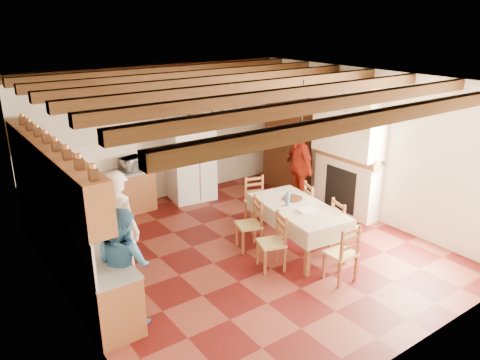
% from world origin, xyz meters
% --- Properties ---
extents(floor, '(6.00, 6.50, 0.02)m').
position_xyz_m(floor, '(0.00, 0.00, -0.01)').
color(floor, '#490D0C').
rests_on(floor, ground).
extents(ceiling, '(6.00, 6.50, 0.02)m').
position_xyz_m(ceiling, '(0.00, 0.00, 3.01)').
color(ceiling, silver).
rests_on(ceiling, ground).
extents(wall_back, '(6.00, 0.02, 3.00)m').
position_xyz_m(wall_back, '(0.00, 3.26, 1.50)').
color(wall_back, beige).
rests_on(wall_back, ground).
extents(wall_front, '(6.00, 0.02, 3.00)m').
position_xyz_m(wall_front, '(0.00, -3.26, 1.50)').
color(wall_front, beige).
rests_on(wall_front, ground).
extents(wall_left, '(0.02, 6.50, 3.00)m').
position_xyz_m(wall_left, '(-3.01, 0.00, 1.50)').
color(wall_left, beige).
rests_on(wall_left, ground).
extents(wall_right, '(0.02, 6.50, 3.00)m').
position_xyz_m(wall_right, '(3.01, 0.00, 1.50)').
color(wall_right, beige).
rests_on(wall_right, ground).
extents(ceiling_beams, '(6.00, 6.30, 0.16)m').
position_xyz_m(ceiling_beams, '(0.00, 0.00, 2.91)').
color(ceiling_beams, '#341B0A').
rests_on(ceiling_beams, ground).
extents(lower_cabinets_left, '(0.60, 4.30, 0.86)m').
position_xyz_m(lower_cabinets_left, '(-2.70, 1.05, 0.43)').
color(lower_cabinets_left, brown).
rests_on(lower_cabinets_left, ground).
extents(lower_cabinets_back, '(2.30, 0.60, 0.86)m').
position_xyz_m(lower_cabinets_back, '(-1.55, 2.95, 0.43)').
color(lower_cabinets_back, brown).
rests_on(lower_cabinets_back, ground).
extents(countertop_left, '(0.62, 4.30, 0.04)m').
position_xyz_m(countertop_left, '(-2.70, 1.05, 0.88)').
color(countertop_left, slate).
rests_on(countertop_left, lower_cabinets_left).
extents(countertop_back, '(2.34, 0.62, 0.04)m').
position_xyz_m(countertop_back, '(-1.55, 2.95, 0.88)').
color(countertop_back, slate).
rests_on(countertop_back, lower_cabinets_back).
extents(backsplash_left, '(0.03, 4.30, 0.60)m').
position_xyz_m(backsplash_left, '(-2.98, 1.05, 1.20)').
color(backsplash_left, white).
rests_on(backsplash_left, ground).
extents(backsplash_back, '(2.30, 0.03, 0.60)m').
position_xyz_m(backsplash_back, '(-1.55, 3.23, 1.20)').
color(backsplash_back, white).
rests_on(backsplash_back, ground).
extents(upper_cabinets, '(0.35, 4.20, 0.70)m').
position_xyz_m(upper_cabinets, '(-2.83, 1.05, 1.85)').
color(upper_cabinets, brown).
rests_on(upper_cabinets, ground).
extents(fireplace, '(0.56, 1.60, 2.80)m').
position_xyz_m(fireplace, '(2.72, 0.20, 1.40)').
color(fireplace, beige).
rests_on(fireplace, ground).
extents(wall_picture, '(0.34, 0.03, 0.42)m').
position_xyz_m(wall_picture, '(1.55, 3.23, 1.85)').
color(wall_picture, black).
rests_on(wall_picture, ground).
extents(refrigerator, '(1.04, 0.90, 1.89)m').
position_xyz_m(refrigerator, '(0.55, 2.81, 0.94)').
color(refrigerator, white).
rests_on(refrigerator, floor).
extents(hutch, '(0.51, 1.22, 2.21)m').
position_xyz_m(hutch, '(2.75, 2.05, 1.11)').
color(hutch, '#3C1A10').
rests_on(hutch, floor).
extents(dining_table, '(1.19, 2.00, 0.83)m').
position_xyz_m(dining_table, '(0.83, -0.42, 0.74)').
color(dining_table, beige).
rests_on(dining_table, floor).
extents(chandelier, '(0.47, 0.47, 0.03)m').
position_xyz_m(chandelier, '(0.83, -0.42, 2.25)').
color(chandelier, black).
rests_on(chandelier, ground).
extents(chair_left_near, '(0.51, 0.53, 0.96)m').
position_xyz_m(chair_left_near, '(0.02, -0.69, 0.48)').
color(chair_left_near, brown).
rests_on(chair_left_near, floor).
extents(chair_left_far, '(0.51, 0.52, 0.96)m').
position_xyz_m(chair_left_far, '(0.14, 0.08, 0.48)').
color(chair_left_far, brown).
rests_on(chair_left_far, floor).
extents(chair_right_near, '(0.50, 0.51, 0.96)m').
position_xyz_m(chair_right_near, '(1.48, -0.96, 0.48)').
color(chair_right_near, brown).
rests_on(chair_right_near, floor).
extents(chair_right_far, '(0.53, 0.54, 0.96)m').
position_xyz_m(chair_right_far, '(1.67, -0.04, 0.48)').
color(chair_right_far, brown).
rests_on(chair_right_far, floor).
extents(chair_end_near, '(0.43, 0.41, 0.96)m').
position_xyz_m(chair_end_near, '(0.68, -1.60, 0.48)').
color(chair_end_near, brown).
rests_on(chair_end_near, floor).
extents(chair_end_far, '(0.51, 0.50, 0.96)m').
position_xyz_m(chair_end_far, '(0.90, 0.83, 0.48)').
color(chair_end_far, brown).
rests_on(chair_end_far, floor).
extents(person_man, '(0.68, 0.80, 1.86)m').
position_xyz_m(person_man, '(-2.13, 0.29, 0.93)').
color(person_man, white).
rests_on(person_man, floor).
extents(person_woman_blue, '(0.82, 0.93, 1.63)m').
position_xyz_m(person_woman_blue, '(-2.43, -0.54, 0.82)').
color(person_woman_blue, '#316696').
rests_on(person_woman_blue, floor).
extents(person_woman_red, '(0.64, 1.08, 1.73)m').
position_xyz_m(person_woman_red, '(2.27, 1.13, 0.86)').
color(person_woman_red, '#B42A17').
rests_on(person_woman_red, floor).
extents(microwave, '(0.56, 0.45, 0.27)m').
position_xyz_m(microwave, '(-0.78, 2.95, 1.03)').
color(microwave, silver).
rests_on(microwave, countertop_back).
extents(fridge_vase, '(0.37, 0.37, 0.31)m').
position_xyz_m(fridge_vase, '(0.63, 2.81, 2.04)').
color(fridge_vase, '#3C1A10').
rests_on(fridge_vase, refrigerator).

